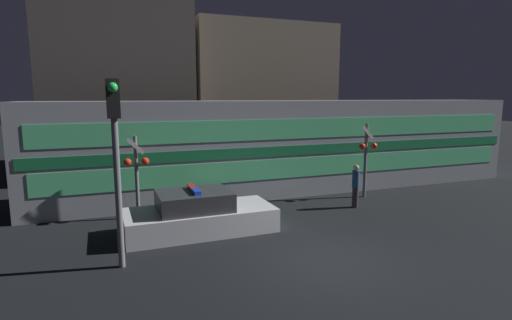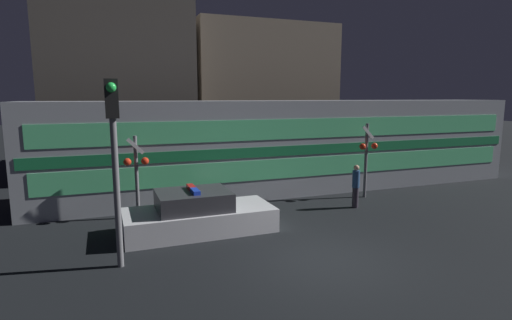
# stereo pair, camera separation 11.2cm
# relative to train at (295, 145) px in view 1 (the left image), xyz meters

# --- Properties ---
(ground_plane) EXTENTS (120.00, 120.00, 0.00)m
(ground_plane) POSITION_rel_train_xyz_m (-2.87, -7.43, -1.98)
(ground_plane) COLOR black
(train) EXTENTS (21.75, 2.96, 3.97)m
(train) POSITION_rel_train_xyz_m (0.00, 0.00, 0.00)
(train) COLOR #999EA5
(train) RESTS_ON ground_plane
(police_car) EXTENTS (4.56, 1.97, 1.41)m
(police_car) POSITION_rel_train_xyz_m (-5.33, -4.15, -1.46)
(police_car) COLOR silver
(police_car) RESTS_ON ground_plane
(pedestrian) EXTENTS (0.27, 0.27, 1.63)m
(pedestrian) POSITION_rel_train_xyz_m (0.80, -3.55, -1.15)
(pedestrian) COLOR #2D2833
(pedestrian) RESTS_ON ground_plane
(crossing_signal_near) EXTENTS (0.83, 0.33, 3.07)m
(crossing_signal_near) POSITION_rel_train_xyz_m (2.10, -2.38, -0.17)
(crossing_signal_near) COLOR slate
(crossing_signal_near) RESTS_ON ground_plane
(crossing_signal_far) EXTENTS (0.83, 0.33, 2.84)m
(crossing_signal_far) POSITION_rel_train_xyz_m (-6.96, -2.07, -0.29)
(crossing_signal_far) COLOR slate
(crossing_signal_far) RESTS_ON ground_plane
(traffic_light_corner) EXTENTS (0.30, 0.46, 4.54)m
(traffic_light_corner) POSITION_rel_train_xyz_m (-7.69, -6.04, 1.04)
(traffic_light_corner) COLOR slate
(traffic_light_corner) RESTS_ON ground_plane
(building_left) EXTENTS (7.35, 4.70, 9.20)m
(building_left) POSITION_rel_train_xyz_m (-7.06, 6.76, 2.61)
(building_left) COLOR #47423D
(building_left) RESTS_ON ground_plane
(building_center) EXTENTS (8.68, 6.47, 8.49)m
(building_center) POSITION_rel_train_xyz_m (1.46, 8.90, 2.26)
(building_center) COLOR #726656
(building_center) RESTS_ON ground_plane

